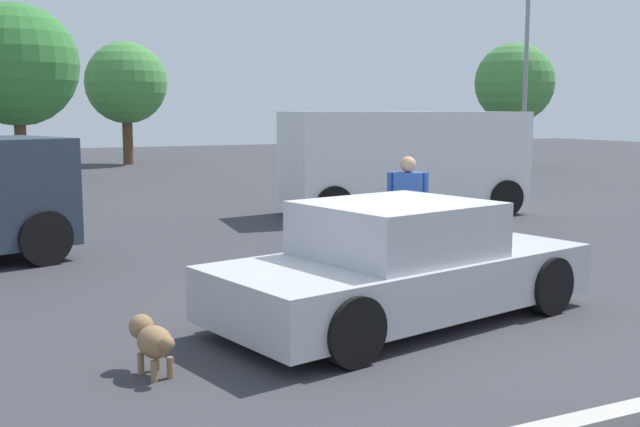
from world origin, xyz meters
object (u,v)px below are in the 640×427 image
(light_post_near, at_px, (527,46))
(sedan_foreground, at_px, (401,266))
(van_white, at_px, (404,159))
(pedestrian, at_px, (408,203))
(dog, at_px, (152,339))

(light_post_near, bearing_deg, sedan_foreground, -134.70)
(sedan_foreground, height_order, van_white, van_white)
(van_white, bearing_deg, light_post_near, 42.42)
(sedan_foreground, xyz_separation_m, light_post_near, (12.83, 12.97, 3.70))
(pedestrian, bearing_deg, light_post_near, -14.19)
(light_post_near, bearing_deg, pedestrian, -136.45)
(pedestrian, bearing_deg, van_white, 0.52)
(van_white, bearing_deg, sedan_foreground, -115.04)
(sedan_foreground, height_order, dog, sedan_foreground)
(sedan_foreground, height_order, pedestrian, pedestrian)
(dog, distance_m, pedestrian, 5.03)
(dog, bearing_deg, light_post_near, -61.04)
(dog, relative_size, pedestrian, 0.41)
(sedan_foreground, xyz_separation_m, pedestrian, (1.44, 2.13, 0.36))
(dog, height_order, pedestrian, pedestrian)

